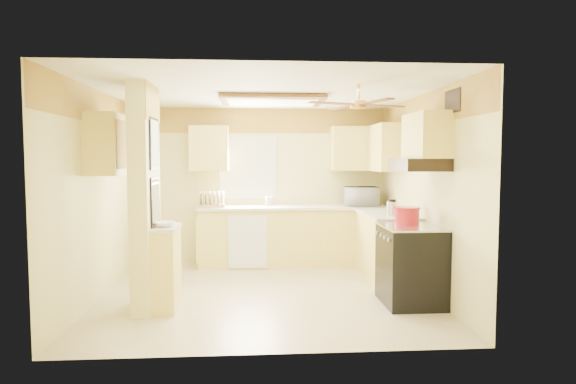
{
  "coord_description": "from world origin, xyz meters",
  "views": [
    {
      "loc": [
        -0.13,
        -5.95,
        1.69
      ],
      "look_at": [
        0.3,
        0.35,
        1.25
      ],
      "focal_mm": 30.0,
      "sensor_mm": 36.0,
      "label": 1
    }
  ],
  "objects": [
    {
      "name": "upper_cab_back_left",
      "position": [
        -0.85,
        1.72,
        1.85
      ],
      "size": [
        0.6,
        0.35,
        0.7
      ],
      "primitive_type": "cube",
      "color": "#FFEA67",
      "rests_on": "wall_back"
    },
    {
      "name": "ceiling_fan",
      "position": [
        1.0,
        -0.7,
        2.29
      ],
      "size": [
        1.15,
        1.15,
        0.26
      ],
      "color": "gold",
      "rests_on": "ceiling"
    },
    {
      "name": "bowl",
      "position": [
        -1.12,
        -0.61,
        0.97
      ],
      "size": [
        0.27,
        0.27,
        0.05
      ],
      "primitive_type": "imported",
      "rotation": [
        0.0,
        0.0,
        0.23
      ],
      "color": "white",
      "rests_on": "ledge_top"
    },
    {
      "name": "upper_cab_left_wall",
      "position": [
        -1.82,
        -0.25,
        1.85
      ],
      "size": [
        0.35,
        0.75,
        0.7
      ],
      "primitive_type": "cube",
      "color": "#FFEA67",
      "rests_on": "wall_left"
    },
    {
      "name": "countertop_right",
      "position": [
        1.69,
        0.6,
        0.92
      ],
      "size": [
        0.64,
        1.44,
        0.04
      ],
      "primitive_type": "cube",
      "color": "silver",
      "rests_on": "lower_cabinets_right"
    },
    {
      "name": "dutch_oven",
      "position": [
        1.67,
        -0.39,
        1.02
      ],
      "size": [
        0.3,
        0.3,
        0.2
      ],
      "color": "#AC1520",
      "rests_on": "stove"
    },
    {
      "name": "dishwasher_panel",
      "position": [
        -0.25,
        1.29,
        0.43
      ],
      "size": [
        0.58,
        0.02,
        0.8
      ],
      "primitive_type": "cube",
      "color": "white",
      "rests_on": "lower_cabinets_back"
    },
    {
      "name": "ceiling_light_panel",
      "position": [
        0.1,
        0.5,
        2.46
      ],
      "size": [
        1.35,
        0.95,
        0.06
      ],
      "color": "brown",
      "rests_on": "ceiling"
    },
    {
      "name": "kettle",
      "position": [
        1.65,
        0.18,
        1.04
      ],
      "size": [
        0.14,
        0.14,
        0.22
      ],
      "color": "silver",
      "rests_on": "countertop_right"
    },
    {
      "name": "countertop_back",
      "position": [
        0.5,
        1.59,
        0.92
      ],
      "size": [
        3.04,
        0.64,
        0.04
      ],
      "primitive_type": "cube",
      "color": "silver",
      "rests_on": "lower_cabinets_back"
    },
    {
      "name": "wall_back",
      "position": [
        0.0,
        1.9,
        1.25
      ],
      "size": [
        4.0,
        0.0,
        4.0
      ],
      "primitive_type": "plane",
      "rotation": [
        1.57,
        0.0,
        0.0
      ],
      "color": "#E4D88B",
      "rests_on": "floor"
    },
    {
      "name": "dish_rack",
      "position": [
        -0.81,
        1.58,
        1.03
      ],
      "size": [
        0.42,
        0.33,
        0.24
      ],
      "color": "tan",
      "rests_on": "countertop_back"
    },
    {
      "name": "lower_cabinets_right",
      "position": [
        1.7,
        0.6,
        0.45
      ],
      "size": [
        0.6,
        1.4,
        0.9
      ],
      "primitive_type": "cube",
      "color": "#FFEA67",
      "rests_on": "floor"
    },
    {
      "name": "partition_column",
      "position": [
        -1.35,
        -0.55,
        1.25
      ],
      "size": [
        0.2,
        0.7,
        2.5
      ],
      "primitive_type": "cube",
      "color": "#E4D88B",
      "rests_on": "floor"
    },
    {
      "name": "microwave",
      "position": [
        1.56,
        1.6,
        1.09
      ],
      "size": [
        0.56,
        0.4,
        0.3
      ],
      "primitive_type": "imported",
      "rotation": [
        0.0,
        0.0,
        3.07
      ],
      "color": "white",
      "rests_on": "countertop_back"
    },
    {
      "name": "ledge_top",
      "position": [
        -1.13,
        -0.55,
        0.92
      ],
      "size": [
        0.28,
        0.58,
        0.04
      ],
      "primitive_type": "cube",
      "color": "silver",
      "rests_on": "partition_ledge"
    },
    {
      "name": "stove",
      "position": [
        1.67,
        -0.55,
        0.46
      ],
      "size": [
        0.68,
        0.77,
        0.92
      ],
      "color": "black",
      "rests_on": "floor"
    },
    {
      "name": "wallpaper_border",
      "position": [
        0.0,
        1.88,
        2.3
      ],
      "size": [
        4.0,
        0.02,
        0.4
      ],
      "primitive_type": "cube",
      "color": "yellow",
      "rests_on": "wall_back"
    },
    {
      "name": "ceiling",
      "position": [
        0.0,
        0.0,
        2.5
      ],
      "size": [
        4.0,
        4.0,
        0.0
      ],
      "primitive_type": "plane",
      "rotation": [
        3.14,
        0.0,
        0.0
      ],
      "color": "white",
      "rests_on": "wall_back"
    },
    {
      "name": "poster_nashville",
      "position": [
        -1.24,
        -0.55,
        1.2
      ],
      "size": [
        0.02,
        0.42,
        0.57
      ],
      "color": "black",
      "rests_on": "partition_column"
    },
    {
      "name": "wall_right",
      "position": [
        2.0,
        0.0,
        1.25
      ],
      "size": [
        0.0,
        3.8,
        3.8
      ],
      "primitive_type": "plane",
      "rotation": [
        1.57,
        0.0,
        -1.57
      ],
      "color": "#E4D88B",
      "rests_on": "floor"
    },
    {
      "name": "window",
      "position": [
        -0.25,
        1.89,
        1.55
      ],
      "size": [
        0.92,
        0.02,
        1.02
      ],
      "color": "white",
      "rests_on": "wall_back"
    },
    {
      "name": "floor",
      "position": [
        0.0,
        0.0,
        0.0
      ],
      "size": [
        4.0,
        4.0,
        0.0
      ],
      "primitive_type": "plane",
      "color": "#CCB78D",
      "rests_on": "ground"
    },
    {
      "name": "poster_menu",
      "position": [
        -1.24,
        -0.55,
        1.85
      ],
      "size": [
        0.02,
        0.42,
        0.57
      ],
      "color": "black",
      "rests_on": "partition_column"
    },
    {
      "name": "lower_cabinets_back",
      "position": [
        0.5,
        1.6,
        0.45
      ],
      "size": [
        3.0,
        0.6,
        0.9
      ],
      "primitive_type": "cube",
      "color": "#FFEA67",
      "rests_on": "floor"
    },
    {
      "name": "utensil_crock",
      "position": [
        0.08,
        1.72,
        1.01
      ],
      "size": [
        0.11,
        0.11,
        0.22
      ],
      "color": "white",
      "rests_on": "countertop_back"
    },
    {
      "name": "range_hood",
      "position": [
        1.74,
        -0.55,
        1.62
      ],
      "size": [
        0.5,
        0.76,
        0.14
      ],
      "primitive_type": "cube",
      "color": "black",
      "rests_on": "upper_cab_over_stove"
    },
    {
      "name": "upper_cab_back_right",
      "position": [
        1.55,
        1.72,
        1.85
      ],
      "size": [
        0.9,
        0.35,
        0.7
      ],
      "primitive_type": "cube",
      "color": "#FFEA67",
      "rests_on": "wall_back"
    },
    {
      "name": "wall_left",
      "position": [
        -2.0,
        0.0,
        1.25
      ],
      "size": [
        0.0,
        3.8,
        3.8
      ],
      "primitive_type": "plane",
      "rotation": [
        1.57,
        0.0,
        1.57
      ],
      "color": "#E4D88B",
      "rests_on": "floor"
    },
    {
      "name": "vent_grate",
      "position": [
        1.98,
        -0.9,
        2.3
      ],
      "size": [
        0.02,
        0.4,
        0.25
      ],
      "primitive_type": "cube",
      "color": "black",
      "rests_on": "wall_right"
    },
    {
      "name": "upper_cab_over_stove",
      "position": [
        1.82,
        -0.55,
        1.95
      ],
      "size": [
        0.35,
        0.76,
        0.52
      ],
      "primitive_type": "cube",
      "color": "#FFEA67",
      "rests_on": "wall_right"
    },
    {
      "name": "wall_front",
      "position": [
        0.0,
        -1.9,
        1.25
      ],
      "size": [
        4.0,
        0.0,
        4.0
      ],
      "primitive_type": "plane",
      "rotation": [
        -1.57,
        0.0,
        0.0
      ],
      "color": "#E4D88B",
      "rests_on": "floor"
    },
    {
      "name": "partition_ledge",
      "position": [
        -1.13,
        -0.55,
        0.45
      ],
      "size": [
        0.25,
        0.55,
        0.9
      ],
      "primitive_type": "cube",
      "color": "#FFEA67",
      "rests_on": "floor"
    },
    {
      "name": "upper_cab_right",
      "position": [
        1.82,
        1.25,
        1.85
      ],
      "size": [
        0.35,
        1.0,
        0.7
      ],
      "primitive_type": "cube",
      "color": "#FFEA67",
      "rests_on": "wall_right"
    }
  ]
}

